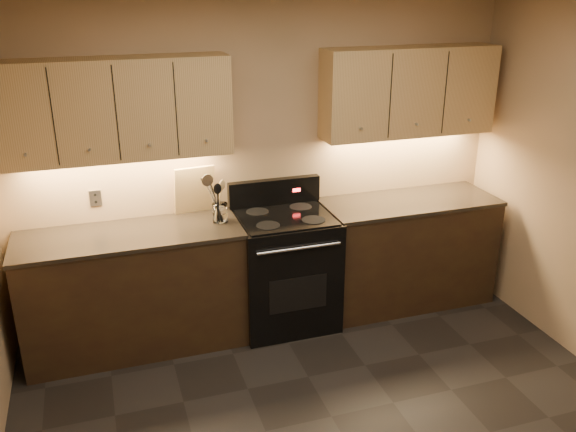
{
  "coord_description": "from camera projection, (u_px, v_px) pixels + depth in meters",
  "views": [
    {
      "loc": [
        -1.26,
        -2.51,
        2.65
      ],
      "look_at": [
        0.03,
        1.45,
        1.02
      ],
      "focal_mm": 38.0,
      "sensor_mm": 36.0,
      "label": 1
    }
  ],
  "objects": [
    {
      "name": "steel_skimmer",
      "position": [
        222.0,
        197.0,
        4.54
      ],
      "size": [
        0.21,
        0.11,
        0.37
      ],
      "primitive_type": null,
      "rotation": [
        -0.01,
        -0.32,
        0.12
      ],
      "color": "silver",
      "rests_on": "utensil_crock"
    },
    {
      "name": "black_spoon",
      "position": [
        218.0,
        201.0,
        4.56
      ],
      "size": [
        0.07,
        0.11,
        0.3
      ],
      "primitive_type": null,
      "rotation": [
        0.18,
        -0.05,
        0.01
      ],
      "color": "black",
      "rests_on": "utensil_crock"
    },
    {
      "name": "upper_cab_left",
      "position": [
        115.0,
        109.0,
        4.21
      ],
      "size": [
        1.6,
        0.3,
        0.7
      ],
      "primitive_type": "cube",
      "color": "tan",
      "rests_on": "wall_back"
    },
    {
      "name": "utensil_crock",
      "position": [
        220.0,
        213.0,
        4.58
      ],
      "size": [
        0.12,
        0.12,
        0.15
      ],
      "color": "white",
      "rests_on": "counter_left"
    },
    {
      "name": "stove",
      "position": [
        285.0,
        268.0,
        4.89
      ],
      "size": [
        0.76,
        0.68,
        1.14
      ],
      "color": "black",
      "rests_on": "ground"
    },
    {
      "name": "counter_right",
      "position": [
        406.0,
        251.0,
        5.22
      ],
      "size": [
        1.46,
        0.62,
        0.93
      ],
      "color": "black",
      "rests_on": "ground"
    },
    {
      "name": "outlet_plate",
      "position": [
        95.0,
        198.0,
        4.53
      ],
      "size": [
        0.08,
        0.01,
        0.12
      ],
      "primitive_type": "cube",
      "color": "#B2B5BA",
      "rests_on": "wall_back"
    },
    {
      "name": "upper_cab_right",
      "position": [
        409.0,
        92.0,
        4.87
      ],
      "size": [
        1.44,
        0.3,
        0.7
      ],
      "primitive_type": "cube",
      "color": "tan",
      "rests_on": "wall_back"
    },
    {
      "name": "steel_spatula",
      "position": [
        221.0,
        196.0,
        4.54
      ],
      "size": [
        0.23,
        0.12,
        0.38
      ],
      "primitive_type": null,
      "rotation": [
        0.05,
        -0.35,
        -0.28
      ],
      "color": "silver",
      "rests_on": "utensil_crock"
    },
    {
      "name": "counter_left",
      "position": [
        134.0,
        290.0,
        4.57
      ],
      "size": [
        1.62,
        0.62,
        0.93
      ],
      "color": "black",
      "rests_on": "ground"
    },
    {
      "name": "black_turner",
      "position": [
        221.0,
        197.0,
        4.52
      ],
      "size": [
        0.18,
        0.14,
        0.39
      ],
      "primitive_type": null,
      "rotation": [
        -0.18,
        -0.18,
        0.29
      ],
      "color": "black",
      "rests_on": "utensil_crock"
    },
    {
      "name": "wall_back",
      "position": [
        263.0,
        160.0,
        4.85
      ],
      "size": [
        4.0,
        0.04,
        2.6
      ],
      "primitive_type": "cube",
      "color": "tan",
      "rests_on": "ground"
    },
    {
      "name": "wooden_spoon",
      "position": [
        215.0,
        201.0,
        4.53
      ],
      "size": [
        0.14,
        0.1,
        0.31
      ],
      "primitive_type": null,
      "rotation": [
        -0.02,
        0.25,
        0.34
      ],
      "color": "tan",
      "rests_on": "utensil_crock"
    },
    {
      "name": "cutting_board",
      "position": [
        194.0,
        190.0,
        4.7
      ],
      "size": [
        0.32,
        0.13,
        0.39
      ],
      "primitive_type": "cube",
      "rotation": [
        0.2,
        0.0,
        0.1
      ],
      "color": "tan",
      "rests_on": "counter_left"
    }
  ]
}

